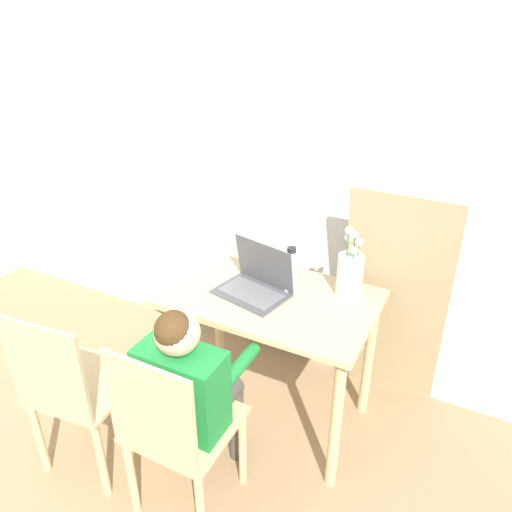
{
  "coord_description": "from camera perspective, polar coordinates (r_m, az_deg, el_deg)",
  "views": [
    {
      "loc": [
        1.14,
        -0.09,
        1.99
      ],
      "look_at": [
        0.21,
        1.7,
        0.92
      ],
      "focal_mm": 35.0,
      "sensor_mm": 36.0,
      "label": 1
    }
  ],
  "objects": [
    {
      "name": "chair_occupied",
      "position": [
        2.11,
        -9.23,
        -19.15
      ],
      "size": [
        0.4,
        0.4,
        0.89
      ],
      "rotation": [
        0.0,
        0.0,
        3.14
      ],
      "color": "#D6B784",
      "rests_on": "ground_plane"
    },
    {
      "name": "wall_back",
      "position": [
        2.68,
        1.12,
        11.94
      ],
      "size": [
        6.4,
        0.05,
        2.5
      ],
      "color": "silver",
      "rests_on": "ground_plane"
    },
    {
      "name": "cardboard_panel",
      "position": [
        2.6,
        15.45,
        -5.35
      ],
      "size": [
        0.5,
        0.19,
        1.22
      ],
      "color": "tan",
      "rests_on": "ground_plane"
    },
    {
      "name": "person_seated",
      "position": [
        2.06,
        -7.59,
        -13.98
      ],
      "size": [
        0.35,
        0.42,
        0.99
      ],
      "rotation": [
        0.0,
        0.0,
        3.14
      ],
      "color": "#1E8438",
      "rests_on": "ground_plane"
    },
    {
      "name": "water_bottle",
      "position": [
        2.31,
        4.01,
        -1.74
      ],
      "size": [
        0.07,
        0.07,
        0.23
      ],
      "color": "silver",
      "rests_on": "dining_table"
    },
    {
      "name": "chair_spare",
      "position": [
        2.38,
        -19.96,
        -14.21
      ],
      "size": [
        0.44,
        0.44,
        0.89
      ],
      "rotation": [
        0.0,
        0.0,
        3.24
      ],
      "color": "#D6B784",
      "rests_on": "ground_plane"
    },
    {
      "name": "flower_vase",
      "position": [
        2.31,
        10.69,
        -1.89
      ],
      "size": [
        0.12,
        0.12,
        0.35
      ],
      "color": "silver",
      "rests_on": "dining_table"
    },
    {
      "name": "dining_table",
      "position": [
        2.39,
        1.48,
        -6.92
      ],
      "size": [
        0.98,
        0.6,
        0.74
      ],
      "color": "#D6B784",
      "rests_on": "ground_plane"
    },
    {
      "name": "laptop",
      "position": [
        2.33,
        0.07,
        -2.89
      ],
      "size": [
        0.36,
        0.29,
        0.23
      ],
      "rotation": [
        0.0,
        0.0,
        -0.22
      ],
      "color": "#4C4C51",
      "rests_on": "dining_table"
    }
  ]
}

